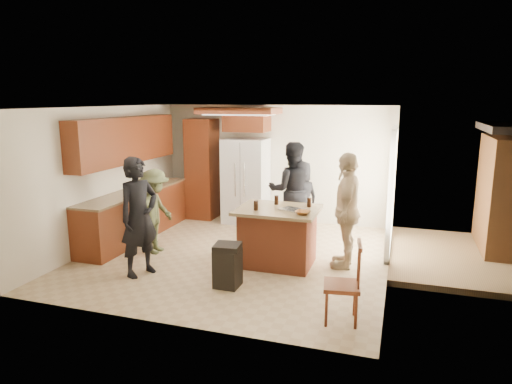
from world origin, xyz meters
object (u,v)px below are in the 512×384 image
(refrigerator, at_px, (246,181))
(spindle_chair, at_px, (343,286))
(trash_bin, at_px, (228,265))
(kitchen_island, at_px, (278,236))
(person_front_left, at_px, (139,217))
(person_behind_left, at_px, (292,190))
(person_counter, at_px, (155,211))
(person_side_right, at_px, (347,210))
(person_behind_right, at_px, (300,199))

(refrigerator, relative_size, spindle_chair, 1.81)
(trash_bin, bearing_deg, refrigerator, 104.75)
(kitchen_island, bearing_deg, trash_bin, -112.39)
(person_front_left, xyz_separation_m, kitchen_island, (1.87, 1.05, -0.43))
(kitchen_island, bearing_deg, person_behind_left, 95.34)
(person_counter, relative_size, kitchen_island, 1.15)
(person_front_left, distance_m, person_side_right, 3.19)
(person_side_right, bearing_deg, refrigerator, -130.93)
(person_counter, bearing_deg, person_side_right, -82.62)
(person_behind_left, relative_size, kitchen_island, 1.44)
(spindle_chair, bearing_deg, trash_bin, 162.17)
(person_counter, relative_size, trash_bin, 2.33)
(refrigerator, height_order, spindle_chair, refrigerator)
(person_side_right, xyz_separation_m, person_counter, (-3.22, -0.33, -0.18))
(trash_bin, bearing_deg, person_front_left, 178.76)
(person_front_left, height_order, spindle_chair, person_front_left)
(refrigerator, height_order, kitchen_island, refrigerator)
(spindle_chair, bearing_deg, person_behind_right, 111.16)
(person_behind_left, distance_m, refrigerator, 1.42)
(person_behind_right, height_order, refrigerator, refrigerator)
(person_behind_left, height_order, person_behind_right, person_behind_left)
(person_side_right, bearing_deg, kitchen_island, -77.06)
(person_front_left, relative_size, refrigerator, 1.00)
(person_front_left, height_order, person_side_right, person_side_right)
(person_counter, distance_m, trash_bin, 2.04)
(person_behind_left, xyz_separation_m, spindle_chair, (1.39, -3.13, -0.47))
(person_behind_left, bearing_deg, kitchen_island, 77.96)
(person_front_left, distance_m, person_behind_left, 3.08)
(person_side_right, distance_m, refrigerator, 3.12)
(person_behind_right, xyz_separation_m, kitchen_island, (-0.02, -1.54, -0.27))
(person_front_left, bearing_deg, spindle_chair, -79.07)
(refrigerator, bearing_deg, spindle_chair, -56.55)
(person_behind_right, height_order, kitchen_island, person_behind_right)
(person_front_left, relative_size, person_behind_right, 1.21)
(person_counter, xyz_separation_m, trash_bin, (1.73, -0.99, -0.41))
(person_counter, xyz_separation_m, refrigerator, (0.85, 2.36, 0.17))
(trash_bin, bearing_deg, person_behind_right, 79.87)
(person_behind_right, height_order, person_side_right, person_side_right)
(person_side_right, xyz_separation_m, kitchen_island, (-1.05, -0.25, -0.44))
(person_behind_left, relative_size, person_counter, 1.26)
(refrigerator, bearing_deg, trash_bin, -75.25)
(person_front_left, height_order, person_counter, person_front_left)
(person_behind_left, xyz_separation_m, person_counter, (-2.03, -1.59, -0.19))
(person_front_left, height_order, refrigerator, person_front_left)
(person_counter, bearing_deg, person_front_left, -160.96)
(person_front_left, height_order, person_behind_left, person_behind_left)
(person_side_right, distance_m, spindle_chair, 1.94)
(person_side_right, bearing_deg, person_counter, -84.54)
(person_side_right, height_order, person_counter, person_side_right)
(person_front_left, distance_m, spindle_chair, 3.20)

